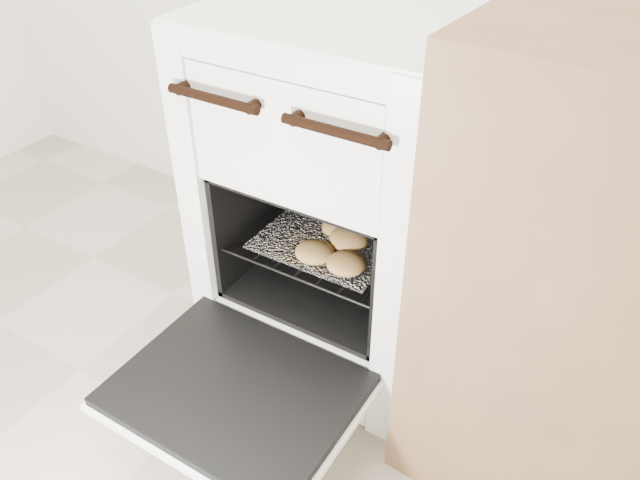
{
  "coord_description": "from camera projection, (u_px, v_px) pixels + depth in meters",
  "views": [
    {
      "loc": [
        0.76,
        0.08,
        1.19
      ],
      "look_at": [
        0.16,
        1.06,
        0.37
      ],
      "focal_mm": 35.0,
      "sensor_mm": 36.0,
      "label": 1
    }
  ],
  "objects": [
    {
      "name": "oven_rack",
      "position": [
        336.0,
        236.0,
        1.48
      ],
      "size": [
        0.4,
        0.39,
        0.01
      ],
      "color": "black",
      "rests_on": "stove"
    },
    {
      "name": "stove",
      "position": [
        350.0,
        196.0,
        1.48
      ],
      "size": [
        0.55,
        0.62,
        0.85
      ],
      "color": "white",
      "rests_on": "ground"
    },
    {
      "name": "oven_door",
      "position": [
        236.0,
        392.0,
        1.29
      ],
      "size": [
        0.5,
        0.39,
        0.04
      ],
      "color": "black",
      "rests_on": "stove"
    },
    {
      "name": "foil_sheet",
      "position": [
        332.0,
        238.0,
        1.46
      ],
      "size": [
        0.31,
        0.28,
        0.01
      ],
      "primitive_type": "cube",
      "color": "white",
      "rests_on": "oven_rack"
    },
    {
      "name": "baked_rolls",
      "position": [
        341.0,
        241.0,
        1.41
      ],
      "size": [
        0.18,
        0.23,
        0.04
      ],
      "color": "tan",
      "rests_on": "foil_sheet"
    }
  ]
}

